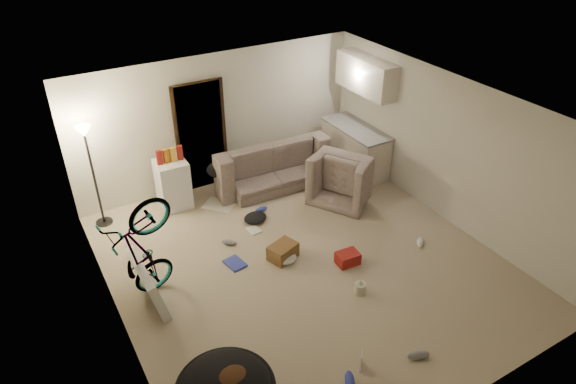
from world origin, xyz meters
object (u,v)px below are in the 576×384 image
drink_case_a (283,251)px  kitchen_counter (355,150)px  drink_case_b (348,258)px  floor_lamp (89,155)px  mini_fridge (173,184)px  sofa (268,167)px  juicer (360,288)px  armchair (347,179)px  tv_box (148,284)px  bicycle (145,274)px

drink_case_a → kitchen_counter: bearing=15.0°
kitchen_counter → drink_case_b: kitchen_counter is taller
floor_lamp → mini_fridge: bearing=-4.6°
sofa → juicer: size_ratio=9.36×
sofa → drink_case_b: (-0.14, -2.80, -0.23)m
floor_lamp → armchair: floor_lamp is taller
armchair → drink_case_b: size_ratio=3.11×
floor_lamp → drink_case_b: 4.39m
kitchen_counter → drink_case_a: (-2.66, -1.73, -0.32)m
tv_box → drink_case_b: bearing=-14.7°
floor_lamp → armchair: size_ratio=1.72×
drink_case_a → bicycle: bearing=157.2°
kitchen_counter → tv_box: bearing=-161.0°
sofa → mini_fridge: mini_fridge is taller
kitchen_counter → sofa: size_ratio=0.67×
drink_case_a → drink_case_b: bearing=-56.1°
bicycle → tv_box: (0.00, -0.07, -0.12)m
bicycle → tv_box: bicycle is taller
floor_lamp → sofa: bearing=-3.7°
floor_lamp → juicer: 4.69m
bicycle → mini_fridge: size_ratio=1.91×
tv_box → drink_case_a: 2.09m
floor_lamp → drink_case_a: bearing=-47.6°
kitchen_counter → tv_box: 5.00m
sofa → floor_lamp: bearing=-0.7°
floor_lamp → kitchen_counter: bearing=-7.7°
sofa → tv_box: 3.65m
sofa → armchair: armchair is taller
armchair → bicycle: 4.11m
tv_box → juicer: tv_box is taller
drink_case_a → mini_fridge: bearing=93.9°
juicer → mini_fridge: bearing=112.8°
armchair → juicer: bearing=117.3°
kitchen_counter → bicycle: size_ratio=0.88×
kitchen_counter → bicycle: (-4.73, -1.56, 0.01)m
armchair → tv_box: 4.13m
tv_box → drink_case_a: bearing=-3.5°
floor_lamp → sofa: 3.26m
sofa → tv_box: size_ratio=2.22×
drink_case_b → sofa: bearing=91.8°
floor_lamp → sofa: size_ratio=0.81×
drink_case_b → bicycle: bearing=169.2°
mini_fridge → drink_case_b: size_ratio=2.63×
sofa → armchair: size_ratio=2.12×
bicycle → juicer: bearing=-128.0°
kitchen_counter → armchair: size_ratio=1.42×
tv_box → sofa: bearing=34.0°
bicycle → tv_box: bearing=170.1°
juicer → drink_case_b: bearing=69.1°
floor_lamp → bicycle: bearing=-87.4°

